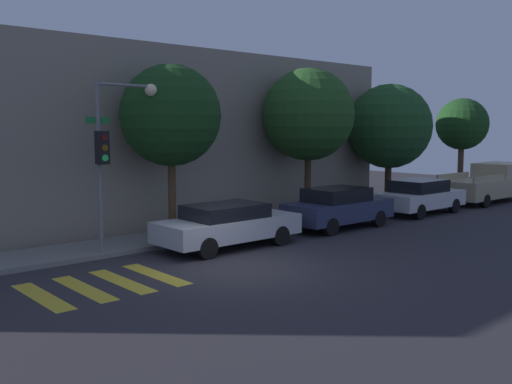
# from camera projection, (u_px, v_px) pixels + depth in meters

# --- Properties ---
(ground_plane) EXTENTS (60.00, 60.00, 0.00)m
(ground_plane) POSITION_uv_depth(u_px,v_px,m) (236.00, 268.00, 14.64)
(ground_plane) COLOR #2D2B30
(sidewalk) EXTENTS (26.00, 2.12, 0.14)m
(sidewalk) POSITION_uv_depth(u_px,v_px,m) (149.00, 241.00, 17.80)
(sidewalk) COLOR slate
(sidewalk) RESTS_ON ground
(building_row) EXTENTS (26.00, 6.00, 6.43)m
(building_row) POSITION_uv_depth(u_px,v_px,m) (84.00, 138.00, 20.77)
(building_row) COLOR gray
(building_row) RESTS_ON ground
(crosswalk) EXTENTS (3.25, 2.60, 0.00)m
(crosswalk) POSITION_uv_depth(u_px,v_px,m) (103.00, 285.00, 13.07)
(crosswalk) COLOR gold
(crosswalk) RESTS_ON ground
(traffic_light_pole) EXTENTS (2.21, 0.56, 4.92)m
(traffic_light_pole) POSITION_uv_depth(u_px,v_px,m) (114.00, 138.00, 15.73)
(traffic_light_pole) COLOR slate
(traffic_light_pole) RESTS_ON ground
(sedan_near_corner) EXTENTS (4.47, 1.84, 1.33)m
(sedan_near_corner) POSITION_uv_depth(u_px,v_px,m) (228.00, 224.00, 17.05)
(sedan_near_corner) COLOR #B7BABF
(sedan_near_corner) RESTS_ON ground
(sedan_middle) EXTENTS (4.23, 1.80, 1.46)m
(sedan_middle) POSITION_uv_depth(u_px,v_px,m) (338.00, 207.00, 20.36)
(sedan_middle) COLOR #2D3351
(sedan_middle) RESTS_ON ground
(sedan_far_end) EXTENTS (4.22, 1.88, 1.44)m
(sedan_far_end) POSITION_uv_depth(u_px,v_px,m) (420.00, 196.00, 23.79)
(sedan_far_end) COLOR silver
(sedan_far_end) RESTS_ON ground
(pickup_truck) EXTENTS (5.63, 2.06, 1.84)m
(pickup_truck) POSITION_uv_depth(u_px,v_px,m) (489.00, 183.00, 27.71)
(pickup_truck) COLOR tan
(pickup_truck) RESTS_ON ground
(tree_near_corner) EXTENTS (3.21, 3.21, 5.58)m
(tree_near_corner) POSITION_uv_depth(u_px,v_px,m) (171.00, 116.00, 17.97)
(tree_near_corner) COLOR #4C3823
(tree_near_corner) RESTS_ON ground
(tree_midblock) EXTENTS (3.59, 3.59, 5.89)m
(tree_midblock) POSITION_uv_depth(u_px,v_px,m) (308.00, 115.00, 22.11)
(tree_midblock) COLOR #42301E
(tree_midblock) RESTS_ON ground
(tree_far_end) EXTENTS (3.79, 3.79, 5.55)m
(tree_far_end) POSITION_uv_depth(u_px,v_px,m) (389.00, 127.00, 25.65)
(tree_far_end) COLOR #42301E
(tree_far_end) RESTS_ON ground
(tree_behind_truck) EXTENTS (2.69, 2.69, 5.13)m
(tree_behind_truck) POSITION_uv_depth(u_px,v_px,m) (462.00, 125.00, 29.85)
(tree_behind_truck) COLOR brown
(tree_behind_truck) RESTS_ON ground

